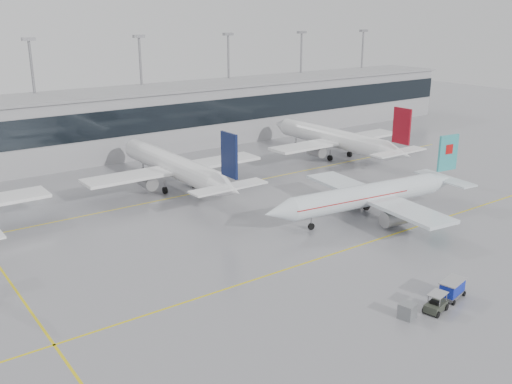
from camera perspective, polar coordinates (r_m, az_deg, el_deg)
ground at (r=66.05m, az=6.19°, el=-6.68°), size 320.00×320.00×0.00m
taxi_line_main at (r=66.05m, az=6.19°, el=-6.67°), size 120.00×0.25×0.01m
taxi_line_north at (r=88.97m, az=-6.85°, el=-0.25°), size 120.00×0.25×0.01m
taxi_line_cross at (r=65.97m, az=-23.46°, el=-8.15°), size 0.25×60.00×0.01m
terminal at (r=115.77m, az=-14.85°, el=6.49°), size 180.00×15.00×12.00m
terminal_glass at (r=108.60m, az=-13.42°, el=6.71°), size 180.00×0.20×5.00m
terminal_roof at (r=114.81m, az=-15.09°, el=9.53°), size 182.00×16.00×0.40m
light_masts at (r=120.25m, az=-16.21°, el=10.32°), size 156.40×1.00×22.60m
air_canada_jet at (r=79.46m, az=11.63°, el=-0.29°), size 33.35×26.00×10.11m
parked_jet_c at (r=91.05m, az=-8.08°, el=2.54°), size 29.64×36.96×11.72m
parked_jet_d at (r=111.30m, az=8.03°, el=5.28°), size 29.64×36.96×11.72m
baggage_tug at (r=57.19m, az=17.53°, el=-10.76°), size 3.81×2.04×1.81m
baggage_cart at (r=59.98m, az=19.04°, el=-9.03°), size 3.37×2.32×1.91m
gse_unit at (r=55.37m, az=14.90°, el=-11.40°), size 1.72×1.64×1.45m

